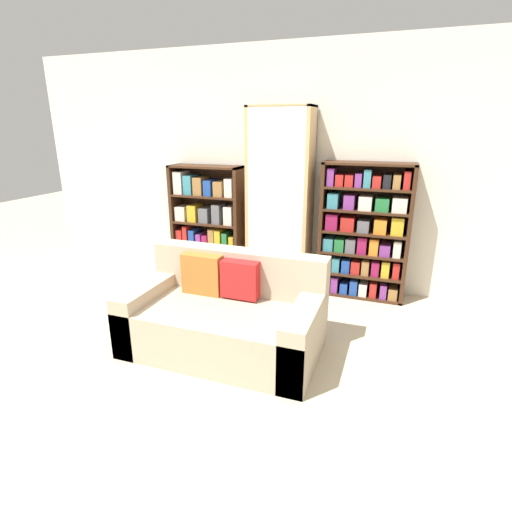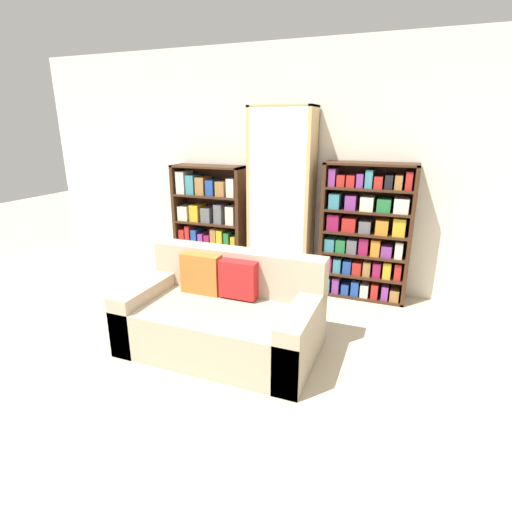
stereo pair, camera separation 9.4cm
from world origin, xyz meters
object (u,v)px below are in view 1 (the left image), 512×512
Objects in this scene: couch at (225,317)px; display_cabinet at (280,202)px; bookshelf_right at (364,234)px; wine_bottle at (297,286)px; bookshelf_left at (208,224)px.

display_cabinet reaches higher than couch.
display_cabinet reaches higher than bookshelf_right.
bookshelf_right is 3.87× the size of wine_bottle.
bookshelf_right is at bearing 58.17° from couch.
bookshelf_left reaches higher than couch.
bookshelf_left is 3.63× the size of wine_bottle.
couch is at bearing -121.83° from bookshelf_right.
bookshelf_left is at bearing 179.98° from bookshelf_right.
display_cabinet is at bearing -0.98° from bookshelf_left.
display_cabinet reaches higher than bookshelf_left.
bookshelf_right is at bearing -0.02° from bookshelf_left.
couch is 4.21× the size of wine_bottle.
couch is 1.85m from bookshelf_left.
display_cabinet is at bearing 132.06° from wine_bottle.
couch is 1.09× the size of bookshelf_right.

